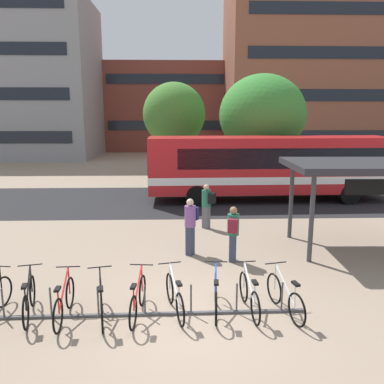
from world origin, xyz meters
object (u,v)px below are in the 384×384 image
parked_bicycle_blue_7 (216,296)px  street_tree_1 (262,115)px  city_bus (268,165)px  parked_bicycle_red_5 (138,300)px  transit_shelter (377,168)px  commuter_black_pack_2 (207,203)px  parked_bicycle_black_4 (101,302)px  street_tree_0 (174,114)px  parked_bicycle_red_3 (64,302)px  parked_bicycle_white_6 (175,297)px  parked_bicycle_black_2 (29,300)px  commuter_navy_pack_0 (191,222)px  parked_bicycle_white_9 (285,297)px  parked_bicycle_white_8 (249,296)px  commuter_maroon_pack_1 (233,231)px

parked_bicycle_blue_7 → street_tree_1: bearing=-10.2°
city_bus → parked_bicycle_blue_7: size_ratio=7.02×
parked_bicycle_red_5 → parked_bicycle_blue_7: same height
transit_shelter → commuter_black_pack_2: 5.93m
parked_bicycle_black_4 → parked_bicycle_red_5: bearing=-94.9°
parked_bicycle_blue_7 → street_tree_0: bearing=8.5°
parked_bicycle_red_3 → commuter_black_pack_2: (3.47, 6.58, 0.60)m
transit_shelter → street_tree_0: street_tree_0 is taller
parked_bicycle_black_4 → parked_bicycle_white_6: bearing=-95.2°
parked_bicycle_black_2 → commuter_navy_pack_0: size_ratio=0.95×
transit_shelter → commuter_black_pack_2: transit_shelter is taller
parked_bicycle_white_6 → street_tree_0: 18.16m
parked_bicycle_red_5 → parked_bicycle_white_9: bearing=-84.6°
city_bus → parked_bicycle_white_8: (-2.90, -11.28, -1.39)m
street_tree_0 → street_tree_1: bearing=-22.1°
parked_bicycle_black_2 → street_tree_1: size_ratio=0.25×
commuter_black_pack_2 → commuter_navy_pack_0: bearing=113.8°
parked_bicycle_red_5 → street_tree_0: 18.26m
parked_bicycle_black_4 → parked_bicycle_white_8: bearing=-98.7°
parked_bicycle_red_5 → parked_bicycle_white_9: size_ratio=1.02×
city_bus → parked_bicycle_red_5: size_ratio=7.02×
parked_bicycle_black_4 → parked_bicycle_white_9: same height
parked_bicycle_blue_7 → commuter_black_pack_2: (0.24, 6.38, 0.60)m
parked_bicycle_red_3 → parked_bicycle_white_9: 4.72m
parked_bicycle_black_4 → parked_bicycle_white_8: (3.17, 0.22, 0.00)m
transit_shelter → city_bus: bearing=104.9°
parked_bicycle_blue_7 → street_tree_1: size_ratio=0.26×
parked_bicycle_blue_7 → parked_bicycle_white_8: size_ratio=1.00×
transit_shelter → street_tree_1: 11.77m
parked_bicycle_white_9 → commuter_black_pack_2: commuter_black_pack_2 is taller
city_bus → parked_bicycle_white_6: (-4.53, -11.30, -1.39)m
commuter_black_pack_2 → street_tree_0: size_ratio=0.27×
parked_bicycle_red_5 → parked_bicycle_white_8: size_ratio=1.00×
parked_bicycle_red_3 → parked_bicycle_white_6: bearing=-88.4°
parked_bicycle_white_9 → street_tree_0: bearing=-4.5°
parked_bicycle_white_6 → street_tree_1: street_tree_1 is taller
parked_bicycle_black_4 → street_tree_0: bearing=-16.7°
transit_shelter → commuter_maroon_pack_1: 5.02m
street_tree_0 → street_tree_1: 5.73m
parked_bicycle_blue_7 → street_tree_0: 18.16m
parked_bicycle_white_9 → street_tree_0: 18.42m
city_bus → parked_bicycle_black_2: size_ratio=7.16×
transit_shelter → commuter_maroon_pack_1: (-4.62, -0.99, -1.68)m
parked_bicycle_black_2 → parked_bicycle_blue_7: (4.02, 0.06, 0.00)m
parked_bicycle_red_3 → commuter_maroon_pack_1: (3.99, 3.16, 0.57)m
parked_bicycle_black_2 → parked_bicycle_white_8: bearing=-102.9°
commuter_navy_pack_0 → street_tree_1: street_tree_1 is taller
parked_bicycle_white_9 → parked_bicycle_red_5: bearing=77.4°
parked_bicycle_white_8 → street_tree_0: size_ratio=0.27×
city_bus → street_tree_1: size_ratio=1.81×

